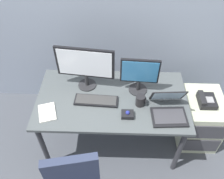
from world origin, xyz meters
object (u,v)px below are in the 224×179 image
desk_phone (206,100)px  monitor_side (140,74)px  coffee_mug (141,100)px  keyboard (96,100)px  laptop (169,109)px  paper_notepad (47,112)px  file_cabinet (198,119)px  trackball_mouse (128,114)px  monitor_main (85,65)px

desk_phone → monitor_side: monitor_side is taller
desk_phone → coffee_mug: 0.71m
keyboard → laptop: laptop is taller
keyboard → paper_notepad: size_ratio=2.00×
file_cabinet → trackball_mouse: bearing=-159.0°
paper_notepad → desk_phone: bearing=10.4°
file_cabinet → monitor_side: (-0.70, 0.01, 0.64)m
coffee_mug → paper_notepad: bearing=-171.5°
file_cabinet → laptop: size_ratio=1.73×
monitor_main → monitor_side: monitor_main is taller
monitor_main → keyboard: bearing=-63.0°
desk_phone → keyboard: keyboard is taller
monitor_side → paper_notepad: size_ratio=1.84×
laptop → trackball_mouse: bearing=-172.3°
monitor_side → file_cabinet: bearing=-1.2°
file_cabinet → monitor_main: 1.40m
trackball_mouse → coffee_mug: coffee_mug is taller
coffee_mug → paper_notepad: (-0.85, -0.13, -0.05)m
desk_phone → trackball_mouse: (-0.80, -0.30, 0.12)m
desk_phone → laptop: 0.52m
trackball_mouse → paper_notepad: 0.73m
paper_notepad → keyboard: bearing=19.1°
laptop → paper_notepad: laptop is taller
file_cabinet → coffee_mug: bearing=-166.1°
desk_phone → monitor_side: 0.76m
monitor_main → paper_notepad: 0.55m
laptop → paper_notepad: 1.10m
file_cabinet → monitor_main: size_ratio=1.08×
desk_phone → laptop: (-0.44, -0.25, 0.15)m
desk_phone → trackball_mouse: 0.86m
keyboard → trackball_mouse: trackball_mouse is taller
file_cabinet → paper_notepad: (-1.54, -0.30, 0.43)m
file_cabinet → paper_notepad: bearing=-169.0°
monitor_side → trackball_mouse: bearing=-108.2°
laptop → coffee_mug: (-0.25, 0.09, 0.00)m
monitor_side → trackball_mouse: size_ratio=3.47×
laptop → paper_notepad: size_ratio=1.65×
trackball_mouse → paper_notepad: size_ratio=0.53×
desk_phone → monitor_side: (-0.70, 0.03, 0.31)m
desk_phone → monitor_main: 1.26m
trackball_mouse → coffee_mug: size_ratio=1.00×
keyboard → laptop: (0.66, -0.11, 0.04)m
monitor_main → file_cabinet: bearing=-3.0°
trackball_mouse → coffee_mug: 0.19m
monitor_main → monitor_side: bearing=-5.4°
laptop → coffee_mug: size_ratio=3.12×
monitor_side → trackball_mouse: (-0.11, -0.33, -0.19)m
desk_phone → laptop: size_ratio=0.58×
desk_phone → keyboard: bearing=-173.2°
monitor_main → trackball_mouse: bearing=-43.0°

